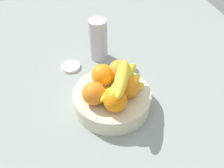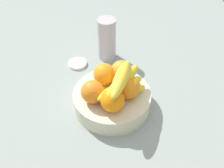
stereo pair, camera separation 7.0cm
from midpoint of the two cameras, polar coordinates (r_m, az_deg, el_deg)
name	(u,v)px [view 2 (the right image)]	position (r cm, az deg, el deg)	size (l,w,h in cm)	color
ground_plane	(115,103)	(89.50, 3.01, -4.49)	(180.00, 140.00, 3.00)	gray
fruit_bowl	(112,99)	(84.56, 2.39, -3.56)	(25.76, 25.76, 6.15)	beige
orange_front_left	(104,74)	(83.37, 0.66, 2.15)	(7.35, 7.35, 7.35)	orange
orange_front_right	(93,92)	(77.46, -1.83, -1.89)	(7.35, 7.35, 7.35)	orange
orange_center	(112,100)	(75.09, 2.79, -3.82)	(7.35, 7.35, 7.35)	orange
orange_back_left	(128,88)	(79.15, 6.26, -0.96)	(7.35, 7.35, 7.35)	orange
orange_back_right	(121,71)	(84.74, 4.55, 2.81)	(7.35, 7.35, 7.35)	orange
banana_bunch	(121,85)	(77.52, 4.65, -0.31)	(17.84, 17.40, 10.60)	yellow
thermos_tumbler	(107,39)	(101.98, 0.80, 10.09)	(7.31, 7.31, 17.25)	#B9ADB9
jar_lid	(78,64)	(102.84, -5.87, 4.56)	(7.49, 7.49, 1.08)	silver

